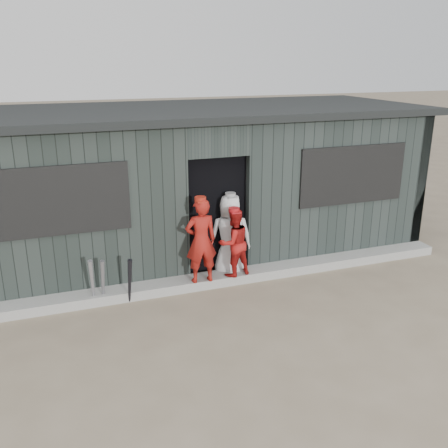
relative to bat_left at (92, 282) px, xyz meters
name	(u,v)px	position (x,y,z in m)	size (l,w,h in m)	color
ground	(271,339)	(2.05, -1.69, -0.38)	(80.00, 80.00, 0.00)	#756551
curb	(224,278)	(2.05, 0.13, -0.31)	(8.00, 0.36, 0.15)	gray
bat_left	(92,282)	(0.00, 0.00, 0.00)	(0.07, 0.07, 0.77)	#93949B
bat_mid	(103,282)	(0.15, 0.02, -0.02)	(0.07, 0.07, 0.72)	gray
bat_right	(130,281)	(0.52, -0.11, -0.01)	(0.07, 0.07, 0.74)	black
player_red_left	(201,241)	(1.64, 0.00, 0.43)	(0.48, 0.32, 1.33)	maroon
player_red_right	(234,243)	(2.19, 0.05, 0.31)	(0.53, 0.41, 1.09)	#A81714
player_grey_back	(230,236)	(2.24, 0.33, 0.32)	(0.68, 0.45, 1.40)	silver
dugout	(193,181)	(2.05, 1.81, 0.91)	(8.30, 3.30, 2.62)	black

